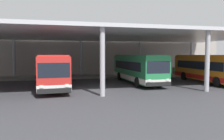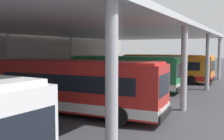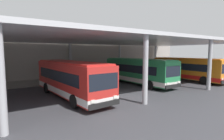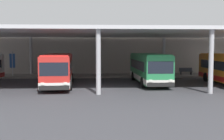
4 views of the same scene
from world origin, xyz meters
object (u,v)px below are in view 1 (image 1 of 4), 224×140
(bus_second_bay, at_px, (51,71))
(bench_waiting, at_px, (160,71))
(bus_middle_bay, at_px, (137,68))
(trash_bin, at_px, (174,71))
(bus_far_bay, at_px, (207,68))

(bus_second_bay, xyz_separation_m, bench_waiting, (15.86, 9.02, -0.99))
(bus_middle_bay, xyz_separation_m, trash_bin, (9.09, 7.69, -0.98))
(trash_bin, bearing_deg, bus_middle_bay, -139.77)
(bus_far_bay, relative_size, bench_waiting, 5.89)
(bus_middle_bay, bearing_deg, bus_far_bay, -11.33)
(bus_middle_bay, distance_m, bus_far_bay, 8.10)
(bench_waiting, distance_m, trash_bin, 2.57)
(bus_middle_bay, xyz_separation_m, bus_far_bay, (7.95, -1.59, 0.00))
(bus_far_bay, bearing_deg, bus_middle_bay, 168.67)
(bus_second_bay, xyz_separation_m, bus_far_bay, (17.28, -0.08, 0.00))
(bus_middle_bay, height_order, bench_waiting, bus_middle_bay)
(bus_second_bay, xyz_separation_m, trash_bin, (18.42, 9.20, -0.98))
(bus_second_bay, height_order, bus_middle_bay, same)
(bus_second_bay, height_order, bench_waiting, bus_second_bay)
(bus_far_bay, bearing_deg, trash_bin, 82.97)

